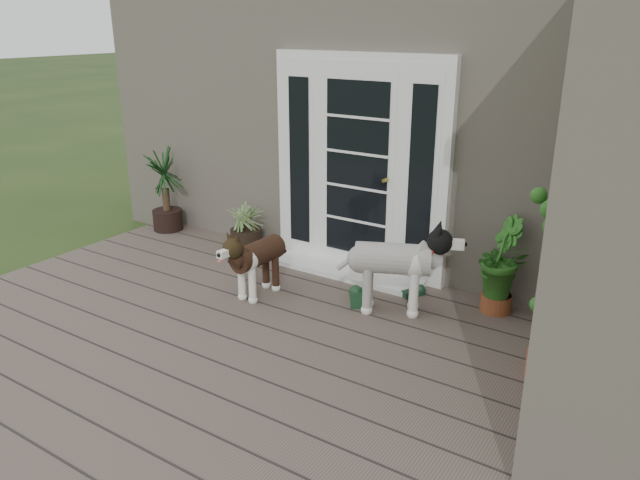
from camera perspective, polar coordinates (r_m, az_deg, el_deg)
The scene contains 14 objects.
deck at distance 4.70m, azimuth -8.20°, elevation -12.34°, with size 6.20×4.60×0.12m, color #6B5B4C.
house_main at distance 7.74m, azimuth 12.75°, elevation 11.98°, with size 7.40×4.00×3.10m, color #665E54.
door_unit at distance 6.05m, azimuth 3.64°, elevation 6.89°, with size 1.90×0.14×2.15m, color white.
door_step at distance 6.21m, azimuth 2.52°, elevation -2.94°, with size 1.60×0.40×0.05m, color white.
brindle_dog at distance 5.66m, azimuth -5.78°, elevation -2.32°, with size 0.31×0.72×0.60m, color #3D2316, non-canonical shape.
white_dog at distance 5.33m, azimuth 6.74°, elevation -3.09°, with size 0.37×0.87×0.73m, color silver, non-canonical shape.
spider_plant at distance 6.82m, azimuth -6.96°, elevation 1.64°, with size 0.58×0.58×0.62m, color #81955B, non-canonical shape.
yucca at distance 7.60m, azimuth -14.23°, elevation 4.47°, with size 0.68×0.68×0.98m, color black, non-canonical shape.
herb_a at distance 5.55m, azimuth 16.35°, elevation -3.72°, with size 0.45×0.45×0.57m, color #25601B.
herb_b at distance 5.53m, azimuth 16.32°, elevation -3.34°, with size 0.43×0.43×0.65m, color #21621C.
herb_c at distance 5.32m, azimuth 26.28°, elevation -6.24°, with size 0.35×0.35×0.55m, color #175317.
sapling at distance 4.44m, azimuth 21.47°, elevation -3.25°, with size 0.46×0.46×1.58m, color #255418, non-canonical shape.
clog_left at distance 5.59m, azimuth 3.39°, elevation -5.34°, with size 0.15×0.33×0.10m, color #16381E, non-canonical shape.
clog_right at distance 5.78m, azimuth 8.71°, elevation -4.81°, with size 0.12×0.26×0.08m, color #173A22, non-canonical shape.
Camera 1 is at (2.70, -2.53, 2.55)m, focal length 34.31 mm.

